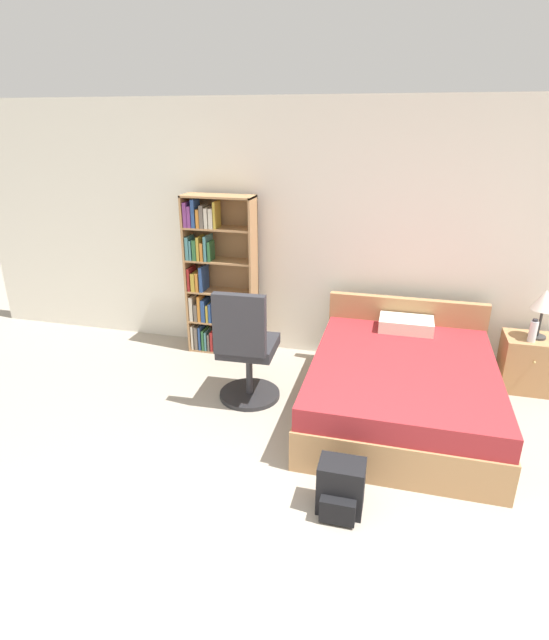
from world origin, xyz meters
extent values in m
plane|color=#A39989|center=(0.00, 0.00, 0.00)|extent=(14.00, 14.00, 0.00)
cube|color=silver|center=(0.00, 3.23, 1.30)|extent=(9.00, 0.06, 2.60)
cube|color=#AD7F51|center=(-1.87, 2.99, 0.85)|extent=(0.02, 0.27, 1.69)
cube|color=#AD7F51|center=(-1.16, 2.99, 0.85)|extent=(0.02, 0.27, 1.69)
cube|color=#936C45|center=(-1.51, 3.11, 0.85)|extent=(0.74, 0.01, 1.69)
cube|color=#AD7F51|center=(-1.51, 2.99, 0.01)|extent=(0.70, 0.26, 0.02)
cube|color=beige|center=(-1.84, 2.95, 0.16)|extent=(0.02, 0.17, 0.27)
cube|color=#665B51|center=(-1.80, 2.96, 0.15)|extent=(0.04, 0.21, 0.26)
cube|color=navy|center=(-1.76, 2.96, 0.15)|extent=(0.02, 0.20, 0.27)
cube|color=#2D6638|center=(-1.72, 2.95, 0.13)|extent=(0.03, 0.18, 0.23)
cube|color=teal|center=(-1.69, 2.95, 0.13)|extent=(0.02, 0.17, 0.21)
cube|color=#665B51|center=(-1.65, 2.96, 0.12)|extent=(0.02, 0.20, 0.19)
cube|color=maroon|center=(-1.62, 2.94, 0.13)|extent=(0.03, 0.16, 0.23)
cube|color=#665B51|center=(-1.58, 2.94, 0.11)|extent=(0.03, 0.16, 0.19)
cube|color=#AD7F51|center=(-1.51, 2.99, 0.35)|extent=(0.70, 0.26, 0.02)
cube|color=beige|center=(-1.83, 2.96, 0.49)|extent=(0.04, 0.20, 0.27)
cube|color=#665B51|center=(-1.78, 2.95, 0.45)|extent=(0.04, 0.18, 0.19)
cube|color=orange|center=(-1.74, 2.94, 0.50)|extent=(0.03, 0.15, 0.28)
cube|color=navy|center=(-1.70, 2.97, 0.48)|extent=(0.04, 0.21, 0.24)
cube|color=gold|center=(-1.65, 2.95, 0.45)|extent=(0.02, 0.18, 0.19)
cube|color=navy|center=(-1.62, 2.96, 0.46)|extent=(0.03, 0.20, 0.21)
cube|color=navy|center=(-1.58, 2.96, 0.47)|extent=(0.04, 0.20, 0.23)
cube|color=#2D6638|center=(-1.53, 2.97, 0.47)|extent=(0.03, 0.21, 0.23)
cube|color=#AD7F51|center=(-1.51, 2.99, 0.69)|extent=(0.70, 0.26, 0.02)
cube|color=maroon|center=(-1.84, 2.96, 0.82)|extent=(0.02, 0.20, 0.24)
cube|color=gold|center=(-1.79, 2.95, 0.79)|extent=(0.04, 0.18, 0.19)
cube|color=orange|center=(-1.75, 2.95, 0.80)|extent=(0.03, 0.18, 0.20)
cube|color=navy|center=(-1.70, 2.97, 0.83)|extent=(0.03, 0.21, 0.27)
cube|color=#AD7F51|center=(-1.51, 2.99, 1.02)|extent=(0.70, 0.26, 0.02)
cube|color=teal|center=(-1.83, 2.95, 1.15)|extent=(0.04, 0.17, 0.24)
cube|color=teal|center=(-1.80, 2.95, 1.14)|extent=(0.02, 0.17, 0.20)
cube|color=#2D6638|center=(-1.76, 2.97, 1.14)|extent=(0.04, 0.22, 0.21)
cube|color=gold|center=(-1.72, 2.95, 1.16)|extent=(0.03, 0.19, 0.24)
cube|color=orange|center=(-1.68, 2.96, 1.13)|extent=(0.03, 0.19, 0.19)
cube|color=teal|center=(-1.64, 2.97, 1.16)|extent=(0.03, 0.21, 0.25)
cube|color=#2D6638|center=(-1.60, 2.94, 1.13)|extent=(0.03, 0.16, 0.20)
cube|color=#AD7F51|center=(-1.51, 2.99, 1.36)|extent=(0.70, 0.26, 0.02)
cube|color=#7A387F|center=(-1.83, 2.94, 1.50)|extent=(0.04, 0.16, 0.25)
cube|color=#7A387F|center=(-1.79, 2.95, 1.48)|extent=(0.04, 0.18, 0.21)
cube|color=navy|center=(-1.75, 2.94, 1.51)|extent=(0.04, 0.16, 0.28)
cube|color=orange|center=(-1.70, 2.94, 1.47)|extent=(0.03, 0.16, 0.19)
cube|color=#665B51|center=(-1.66, 2.94, 1.49)|extent=(0.04, 0.16, 0.23)
cube|color=beige|center=(-1.61, 2.96, 1.47)|extent=(0.04, 0.20, 0.20)
cube|color=beige|center=(-1.56, 2.97, 1.47)|extent=(0.04, 0.21, 0.20)
cube|color=gold|center=(-1.52, 2.95, 1.50)|extent=(0.02, 0.17, 0.26)
cube|color=#AD7F51|center=(-1.51, 2.99, 1.68)|extent=(0.74, 0.27, 0.02)
cube|color=#AD7F51|center=(0.40, 2.10, 0.17)|extent=(1.52, 1.90, 0.33)
cube|color=maroon|center=(0.40, 2.10, 0.42)|extent=(1.49, 1.86, 0.19)
cube|color=#AD7F51|center=(0.40, 3.02, 0.38)|extent=(1.52, 0.08, 0.77)
cube|color=silver|center=(0.40, 2.81, 0.58)|extent=(0.50, 0.30, 0.12)
cylinder|color=#232326|center=(-0.94, 2.10, 0.02)|extent=(0.55, 0.55, 0.04)
cylinder|color=#333338|center=(-0.94, 2.10, 0.25)|extent=(0.06, 0.06, 0.42)
cube|color=#2D2D33|center=(-0.94, 2.10, 0.51)|extent=(0.50, 0.50, 0.10)
cube|color=#2D2D33|center=(-0.93, 1.82, 0.83)|extent=(0.44, 0.10, 0.53)
cube|color=#AD7F51|center=(1.54, 2.91, 0.26)|extent=(0.47, 0.39, 0.52)
sphere|color=tan|center=(1.54, 2.71, 0.37)|extent=(0.02, 0.02, 0.02)
cylinder|color=#333333|center=(1.57, 2.92, 0.53)|extent=(0.15, 0.15, 0.02)
cylinder|color=#333333|center=(1.57, 2.92, 0.67)|extent=(0.02, 0.02, 0.26)
cone|color=white|center=(1.57, 2.92, 0.89)|extent=(0.22, 0.22, 0.19)
cylinder|color=silver|center=(1.50, 2.82, 0.62)|extent=(0.07, 0.07, 0.19)
cylinder|color=#2D2D33|center=(1.50, 2.82, 0.73)|extent=(0.05, 0.05, 0.02)
cube|color=black|center=(0.05, 0.88, 0.18)|extent=(0.30, 0.21, 0.36)
cube|color=black|center=(0.05, 0.73, 0.10)|extent=(0.23, 0.07, 0.16)
camera|label=1|loc=(0.28, -1.74, 2.38)|focal=28.00mm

